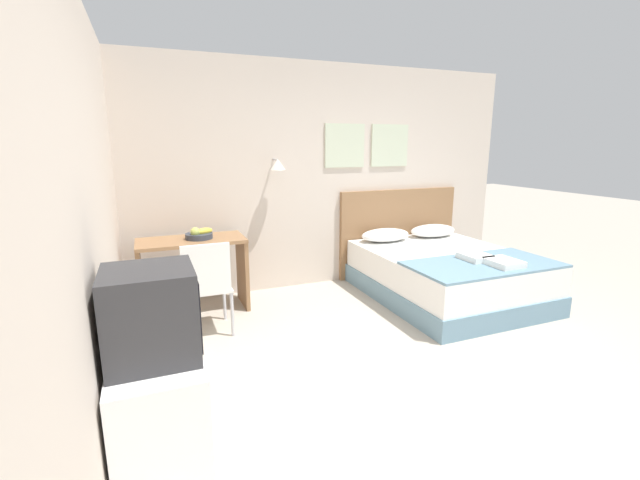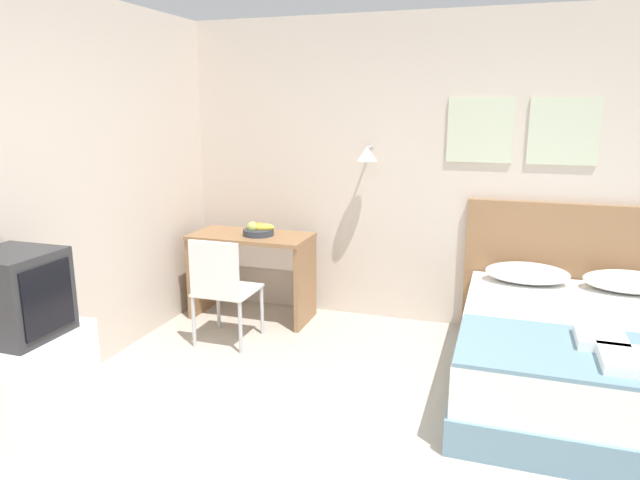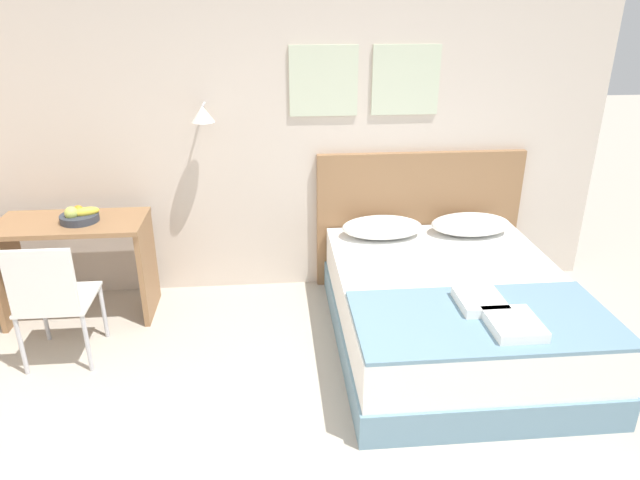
{
  "view_description": "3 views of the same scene",
  "coord_description": "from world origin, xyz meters",
  "px_view_note": "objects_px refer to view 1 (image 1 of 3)",
  "views": [
    {
      "loc": [
        -1.94,
        -2.3,
        1.74
      ],
      "look_at": [
        -0.27,
        1.78,
        0.73
      ],
      "focal_mm": 24.0,
      "sensor_mm": 36.0,
      "label": 1
    },
    {
      "loc": [
        0.59,
        -2.38,
        1.89
      ],
      "look_at": [
        -0.58,
        1.17,
        1.01
      ],
      "focal_mm": 32.0,
      "sensor_mm": 36.0,
      "label": 2
    },
    {
      "loc": [
        -0.07,
        -1.9,
        2.29
      ],
      "look_at": [
        0.23,
        1.43,
        0.86
      ],
      "focal_mm": 32.0,
      "sensor_mm": 36.0,
      "label": 3
    }
  ],
  "objects_px": {
    "desk_chair": "(206,282)",
    "pillow_right": "(433,231)",
    "desk": "(193,262)",
    "television": "(151,314)",
    "folded_towel_near_foot": "(476,257)",
    "headboard": "(398,232)",
    "tv_stand": "(160,409)",
    "pillow_left": "(385,235)",
    "throw_blanket": "(484,264)",
    "bed": "(445,275)",
    "folded_towel_mid_bed": "(503,262)",
    "fruit_bowl": "(199,234)"
  },
  "relations": [
    {
      "from": "desk_chair",
      "to": "pillow_right",
      "type": "bearing_deg",
      "value": 13.87
    },
    {
      "from": "pillow_right",
      "to": "desk",
      "type": "relative_size",
      "value": 0.6
    },
    {
      "from": "television",
      "to": "folded_towel_near_foot",
      "type": "bearing_deg",
      "value": 19.16
    },
    {
      "from": "desk",
      "to": "desk_chair",
      "type": "distance_m",
      "value": 0.66
    },
    {
      "from": "headboard",
      "to": "tv_stand",
      "type": "distance_m",
      "value": 4.02
    },
    {
      "from": "pillow_left",
      "to": "pillow_right",
      "type": "bearing_deg",
      "value": 0.0
    },
    {
      "from": "desk_chair",
      "to": "television",
      "type": "xyz_separation_m",
      "value": [
        -0.46,
        -1.52,
        0.35
      ]
    },
    {
      "from": "headboard",
      "to": "throw_blanket",
      "type": "distance_m",
      "value": 1.58
    },
    {
      "from": "bed",
      "to": "folded_towel_mid_bed",
      "type": "xyz_separation_m",
      "value": [
        0.12,
        -0.71,
        0.32
      ]
    },
    {
      "from": "throw_blanket",
      "to": "desk",
      "type": "distance_m",
      "value": 2.97
    },
    {
      "from": "pillow_left",
      "to": "tv_stand",
      "type": "relative_size",
      "value": 0.9
    },
    {
      "from": "pillow_right",
      "to": "folded_towel_near_foot",
      "type": "distance_m",
      "value": 1.23
    },
    {
      "from": "fruit_bowl",
      "to": "desk_chair",
      "type": "bearing_deg",
      "value": -93.42
    },
    {
      "from": "pillow_left",
      "to": "television",
      "type": "bearing_deg",
      "value": -140.55
    },
    {
      "from": "pillow_left",
      "to": "folded_towel_near_foot",
      "type": "xyz_separation_m",
      "value": [
        0.38,
        -1.18,
        -0.02
      ]
    },
    {
      "from": "pillow_left",
      "to": "desk",
      "type": "distance_m",
      "value": 2.34
    },
    {
      "from": "bed",
      "to": "desk",
      "type": "relative_size",
      "value": 1.84
    },
    {
      "from": "pillow_right",
      "to": "folded_towel_mid_bed",
      "type": "xyz_separation_m",
      "value": [
        -0.24,
        -1.45,
        -0.02
      ]
    },
    {
      "from": "desk",
      "to": "folded_towel_near_foot",
      "type": "bearing_deg",
      "value": -21.97
    },
    {
      "from": "pillow_left",
      "to": "folded_towel_near_foot",
      "type": "relative_size",
      "value": 2.07
    },
    {
      "from": "fruit_bowl",
      "to": "television",
      "type": "height_order",
      "value": "television"
    },
    {
      "from": "pillow_left",
      "to": "folded_towel_mid_bed",
      "type": "height_order",
      "value": "pillow_left"
    },
    {
      "from": "bed",
      "to": "pillow_right",
      "type": "height_order",
      "value": "pillow_right"
    },
    {
      "from": "desk",
      "to": "fruit_bowl",
      "type": "relative_size",
      "value": 3.69
    },
    {
      "from": "fruit_bowl",
      "to": "headboard",
      "type": "bearing_deg",
      "value": 7.86
    },
    {
      "from": "throw_blanket",
      "to": "television",
      "type": "relative_size",
      "value": 3.15
    },
    {
      "from": "folded_towel_mid_bed",
      "to": "pillow_left",
      "type": "bearing_deg",
      "value": 108.07
    },
    {
      "from": "pillow_left",
      "to": "tv_stand",
      "type": "height_order",
      "value": "pillow_left"
    },
    {
      "from": "throw_blanket",
      "to": "television",
      "type": "xyz_separation_m",
      "value": [
        -3.11,
        -0.95,
        0.33
      ]
    },
    {
      "from": "bed",
      "to": "television",
      "type": "distance_m",
      "value": 3.52
    },
    {
      "from": "bed",
      "to": "folded_towel_near_foot",
      "type": "xyz_separation_m",
      "value": [
        0.02,
        -0.43,
        0.32
      ]
    },
    {
      "from": "bed",
      "to": "folded_towel_mid_bed",
      "type": "relative_size",
      "value": 5.92
    },
    {
      "from": "desk",
      "to": "tv_stand",
      "type": "height_order",
      "value": "desk"
    },
    {
      "from": "folded_towel_near_foot",
      "to": "throw_blanket",
      "type": "bearing_deg",
      "value": -97.19
    },
    {
      "from": "pillow_left",
      "to": "tv_stand",
      "type": "bearing_deg",
      "value": -140.58
    },
    {
      "from": "bed",
      "to": "pillow_right",
      "type": "relative_size",
      "value": 3.08
    },
    {
      "from": "pillow_left",
      "to": "desk_chair",
      "type": "bearing_deg",
      "value": -162.05
    },
    {
      "from": "desk_chair",
      "to": "bed",
      "type": "bearing_deg",
      "value": -0.08
    },
    {
      "from": "tv_stand",
      "to": "television",
      "type": "distance_m",
      "value": 0.56
    },
    {
      "from": "desk",
      "to": "tv_stand",
      "type": "bearing_deg",
      "value": -100.88
    },
    {
      "from": "desk",
      "to": "tv_stand",
      "type": "relative_size",
      "value": 1.52
    },
    {
      "from": "desk",
      "to": "fruit_bowl",
      "type": "height_order",
      "value": "fruit_bowl"
    },
    {
      "from": "pillow_left",
      "to": "throw_blanket",
      "type": "height_order",
      "value": "pillow_left"
    },
    {
      "from": "folded_towel_mid_bed",
      "to": "television",
      "type": "bearing_deg",
      "value": -165.86
    },
    {
      "from": "bed",
      "to": "tv_stand",
      "type": "xyz_separation_m",
      "value": [
        -3.12,
        -1.52,
        0.05
      ]
    },
    {
      "from": "pillow_right",
      "to": "television",
      "type": "distance_m",
      "value": 4.15
    },
    {
      "from": "desk",
      "to": "pillow_left",
      "type": "bearing_deg",
      "value": 2.05
    },
    {
      "from": "throw_blanket",
      "to": "desk",
      "type": "relative_size",
      "value": 1.44
    },
    {
      "from": "headboard",
      "to": "pillow_right",
      "type": "bearing_deg",
      "value": -36.2
    },
    {
      "from": "desk",
      "to": "desk_chair",
      "type": "relative_size",
      "value": 1.2
    }
  ]
}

